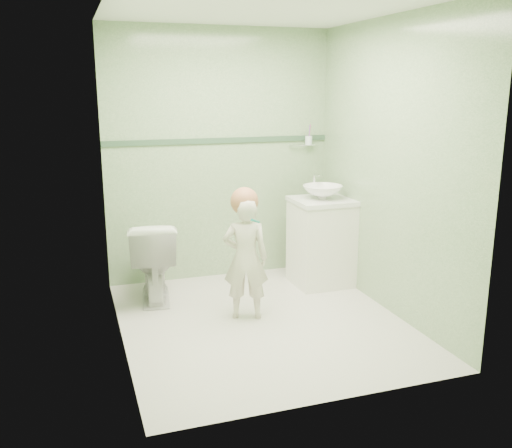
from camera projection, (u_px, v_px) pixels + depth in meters
name	position (u px, v px, depth m)	size (l,w,h in m)	color
ground	(262.00, 322.00, 4.54)	(2.50, 2.50, 0.00)	silver
room_shell	(262.00, 175.00, 4.25)	(2.50, 2.54, 2.40)	#82A877
trim_stripe	(220.00, 140.00, 5.36)	(2.20, 0.02, 0.05)	#33523B
vanity	(321.00, 243.00, 5.35)	(0.52, 0.50, 0.80)	white
counter	(322.00, 201.00, 5.25)	(0.54, 0.52, 0.04)	white
basin	(323.00, 192.00, 5.23)	(0.37, 0.37, 0.13)	white
faucet	(315.00, 181.00, 5.38)	(0.03, 0.13, 0.18)	silver
cup_holder	(308.00, 141.00, 5.59)	(0.26, 0.07, 0.21)	silver
toilet	(153.00, 260.00, 4.96)	(0.40, 0.71, 0.72)	white
toddler	(246.00, 259.00, 4.52)	(0.37, 0.24, 1.00)	beige
hair_cap	(244.00, 201.00, 4.43)	(0.22, 0.22, 0.22)	#AB6A47
teal_toothbrush	(255.00, 220.00, 4.32)	(0.11, 0.14, 0.08)	#0F8576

